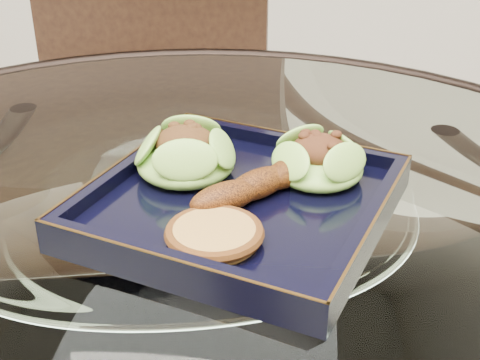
# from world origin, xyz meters

# --- Properties ---
(dining_table) EXTENTS (1.13, 1.13, 0.77)m
(dining_table) POSITION_xyz_m (-0.00, -0.00, 0.60)
(dining_table) COLOR white
(dining_table) RESTS_ON ground
(dining_chair) EXTENTS (0.47, 0.47, 1.07)m
(dining_chair) POSITION_xyz_m (-0.20, 0.55, 0.60)
(dining_chair) COLOR #321E10
(dining_chair) RESTS_ON ground
(navy_plate) EXTENTS (0.34, 0.34, 0.02)m
(navy_plate) POSITION_xyz_m (0.05, 0.03, 0.77)
(navy_plate) COLOR black
(navy_plate) RESTS_ON dining_table
(lettuce_wrap_left) EXTENTS (0.13, 0.13, 0.04)m
(lettuce_wrap_left) POSITION_xyz_m (-0.01, 0.08, 0.80)
(lettuce_wrap_left) COLOR #67A42F
(lettuce_wrap_left) RESTS_ON navy_plate
(lettuce_wrap_right) EXTENTS (0.11, 0.11, 0.03)m
(lettuce_wrap_right) POSITION_xyz_m (0.12, 0.09, 0.80)
(lettuce_wrap_right) COLOR #59A831
(lettuce_wrap_right) RESTS_ON navy_plate
(roasted_plantain) EXTENTS (0.12, 0.13, 0.03)m
(roasted_plantain) POSITION_xyz_m (0.07, 0.04, 0.80)
(roasted_plantain) COLOR #622C0A
(roasted_plantain) RESTS_ON navy_plate
(crumb_patty) EXTENTS (0.09, 0.09, 0.01)m
(crumb_patty) POSITION_xyz_m (0.04, -0.05, 0.79)
(crumb_patty) COLOR #B6803C
(crumb_patty) RESTS_ON navy_plate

